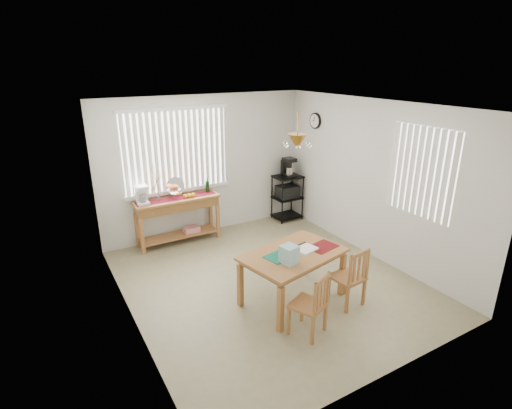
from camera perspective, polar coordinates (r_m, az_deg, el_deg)
ground at (r=6.16m, az=1.79°, el=-10.96°), size 4.00×4.50×0.01m
room_shell at (r=5.50m, az=1.93°, el=4.48°), size 4.20×4.70×2.70m
sideboard at (r=7.29m, az=-11.08°, el=-0.68°), size 1.51×0.43×0.85m
sideboard_items at (r=7.12m, az=-13.16°, el=1.62°), size 1.44×0.36×0.65m
wire_cart at (r=8.30m, az=4.49°, el=1.61°), size 0.55×0.44×0.93m
cart_items at (r=8.15m, az=4.55°, el=5.29°), size 0.22×0.26×0.38m
dining_table at (r=5.44m, az=5.33°, el=-7.68°), size 1.51×1.14×0.73m
table_items at (r=5.21m, az=5.35°, el=-6.92°), size 1.11×0.50×0.23m
chair_left at (r=4.95m, az=7.80°, el=-14.02°), size 0.50×0.50×0.82m
chair_right at (r=5.57m, az=13.20°, el=-10.12°), size 0.43×0.43×0.85m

